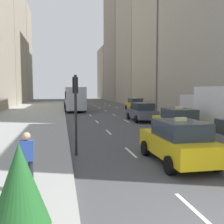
# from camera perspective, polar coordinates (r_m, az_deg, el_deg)

# --- Properties ---
(sidewalk_left) EXTENTS (8.00, 66.00, 0.15)m
(sidewalk_left) POSITION_cam_1_polar(r_m,az_deg,el_deg) (31.07, -17.56, -0.63)
(sidewalk_left) COLOR #9E9E99
(sidewalk_left) RESTS_ON ground
(lane_markings) EXTENTS (5.72, 56.00, 0.01)m
(lane_markings) POSITION_cam_1_polar(r_m,az_deg,el_deg) (27.53, 1.68, -1.23)
(lane_markings) COLOR white
(lane_markings) RESTS_ON ground
(building_row_right) EXTENTS (6.00, 87.65, 37.08)m
(building_row_right) POSITION_cam_1_polar(r_m,az_deg,el_deg) (53.60, 6.31, 16.99)
(building_row_right) COLOR gray
(building_row_right) RESTS_ON ground
(taxi_lead) EXTENTS (2.02, 4.40, 1.87)m
(taxi_lead) POSITION_cam_1_polar(r_m,az_deg,el_deg) (37.16, 5.01, 1.70)
(taxi_lead) COLOR yellow
(taxi_lead) RESTS_ON ground
(taxi_second) EXTENTS (2.02, 4.40, 1.87)m
(taxi_second) POSITION_cam_1_polar(r_m,az_deg,el_deg) (17.50, 14.05, -2.04)
(taxi_second) COLOR yellow
(taxi_second) RESTS_ON ground
(taxi_third) EXTENTS (2.02, 4.40, 1.87)m
(taxi_third) POSITION_cam_1_polar(r_m,az_deg,el_deg) (10.87, 14.16, -6.23)
(taxi_third) COLOR yellow
(taxi_third) RESTS_ON ground
(sedan_black_near) EXTENTS (2.02, 4.60, 1.72)m
(sedan_black_near) POSITION_cam_1_polar(r_m,az_deg,el_deg) (24.71, 6.47, 0.06)
(sedan_black_near) COLOR #565B66
(sedan_black_near) RESTS_ON ground
(city_bus) EXTENTS (2.80, 11.61, 3.25)m
(city_bus) POSITION_cam_1_polar(r_m,az_deg,el_deg) (37.91, -8.24, 3.11)
(city_bus) COLOR #B7BCC1
(city_bus) RESTS_ON ground
(planter_with_shrub) EXTENTS (1.00, 1.00, 1.95)m
(planter_with_shrub) POSITION_cam_1_polar(r_m,az_deg,el_deg) (4.78, -19.36, -17.50)
(planter_with_shrub) COLOR silver
(planter_with_shrub) RESTS_ON sidewalk_left
(pedestrian_near_curb) EXTENTS (0.36, 0.22, 1.65)m
(pedestrian_near_curb) POSITION_cam_1_polar(r_m,az_deg,el_deg) (7.65, -18.01, -9.61)
(pedestrian_near_curb) COLOR #23232D
(pedestrian_near_curb) RESTS_ON sidewalk_left
(traffic_light_pole) EXTENTS (0.24, 0.42, 3.60)m
(traffic_light_pole) POSITION_cam_1_polar(r_m,az_deg,el_deg) (11.79, -7.96, 2.22)
(traffic_light_pole) COLOR black
(traffic_light_pole) RESTS_ON ground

